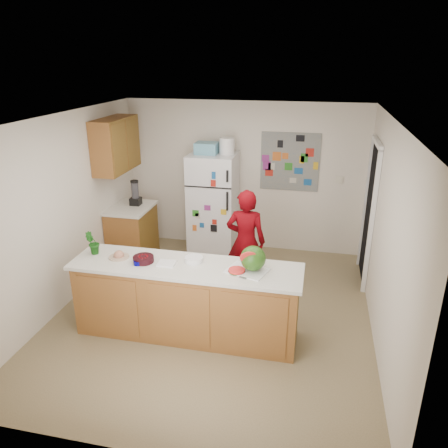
% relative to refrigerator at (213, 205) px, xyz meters
% --- Properties ---
extents(floor, '(4.00, 4.50, 0.02)m').
position_rel_refrigerator_xyz_m(floor, '(0.45, -1.88, -0.86)').
color(floor, brown).
rests_on(floor, ground).
extents(wall_back, '(4.00, 0.02, 2.50)m').
position_rel_refrigerator_xyz_m(wall_back, '(0.45, 0.38, 0.40)').
color(wall_back, beige).
rests_on(wall_back, ground).
extents(wall_left, '(0.02, 4.50, 2.50)m').
position_rel_refrigerator_xyz_m(wall_left, '(-1.56, -1.88, 0.40)').
color(wall_left, beige).
rests_on(wall_left, ground).
extents(wall_right, '(0.02, 4.50, 2.50)m').
position_rel_refrigerator_xyz_m(wall_right, '(2.46, -1.88, 0.40)').
color(wall_right, beige).
rests_on(wall_right, ground).
extents(ceiling, '(4.00, 4.50, 0.02)m').
position_rel_refrigerator_xyz_m(ceiling, '(0.45, -1.88, 1.66)').
color(ceiling, white).
rests_on(ceiling, wall_back).
extents(doorway, '(0.03, 0.85, 2.04)m').
position_rel_refrigerator_xyz_m(doorway, '(2.44, -0.43, 0.17)').
color(doorway, black).
rests_on(doorway, ground).
extents(peninsula_base, '(2.60, 0.62, 0.88)m').
position_rel_refrigerator_xyz_m(peninsula_base, '(0.25, -2.38, -0.41)').
color(peninsula_base, brown).
rests_on(peninsula_base, floor).
extents(peninsula_top, '(2.68, 0.70, 0.04)m').
position_rel_refrigerator_xyz_m(peninsula_top, '(0.25, -2.38, 0.05)').
color(peninsula_top, silver).
rests_on(peninsula_top, peninsula_base).
extents(side_counter_base, '(0.60, 0.80, 0.86)m').
position_rel_refrigerator_xyz_m(side_counter_base, '(-1.24, -0.53, -0.42)').
color(side_counter_base, brown).
rests_on(side_counter_base, floor).
extents(side_counter_top, '(0.64, 0.84, 0.04)m').
position_rel_refrigerator_xyz_m(side_counter_top, '(-1.24, -0.53, 0.03)').
color(side_counter_top, silver).
rests_on(side_counter_top, side_counter_base).
extents(upper_cabinets, '(0.35, 1.00, 0.80)m').
position_rel_refrigerator_xyz_m(upper_cabinets, '(-1.37, -0.58, 1.05)').
color(upper_cabinets, brown).
rests_on(upper_cabinets, wall_left).
extents(refrigerator, '(0.75, 0.70, 1.70)m').
position_rel_refrigerator_xyz_m(refrigerator, '(0.00, 0.00, 0.00)').
color(refrigerator, silver).
rests_on(refrigerator, floor).
extents(fridge_top_bin, '(0.35, 0.28, 0.18)m').
position_rel_refrigerator_xyz_m(fridge_top_bin, '(-0.10, 0.00, 0.94)').
color(fridge_top_bin, '#5999B2').
rests_on(fridge_top_bin, refrigerator).
extents(photo_collage, '(0.95, 0.01, 0.95)m').
position_rel_refrigerator_xyz_m(photo_collage, '(1.20, 0.36, 0.70)').
color(photo_collage, slate).
rests_on(photo_collage, wall_back).
extents(person, '(0.56, 0.38, 1.50)m').
position_rel_refrigerator_xyz_m(person, '(0.75, -1.19, -0.10)').
color(person, '#5F0209').
rests_on(person, floor).
extents(blender_appliance, '(0.12, 0.12, 0.38)m').
position_rel_refrigerator_xyz_m(blender_appliance, '(-1.19, -0.41, 0.24)').
color(blender_appliance, black).
rests_on(blender_appliance, side_counter_top).
extents(cutting_board, '(0.51, 0.44, 0.01)m').
position_rel_refrigerator_xyz_m(cutting_board, '(0.97, -2.38, 0.08)').
color(cutting_board, white).
rests_on(cutting_board, peninsula_top).
extents(watermelon, '(0.28, 0.28, 0.28)m').
position_rel_refrigerator_xyz_m(watermelon, '(1.03, -2.36, 0.22)').
color(watermelon, '#295716').
rests_on(watermelon, cutting_board).
extents(watermelon_slice, '(0.18, 0.18, 0.02)m').
position_rel_refrigerator_xyz_m(watermelon_slice, '(0.86, -2.43, 0.09)').
color(watermelon_slice, red).
rests_on(watermelon_slice, cutting_board).
extents(cherry_bowl, '(0.27, 0.27, 0.07)m').
position_rel_refrigerator_xyz_m(cherry_bowl, '(-0.25, -2.40, 0.11)').
color(cherry_bowl, black).
rests_on(cherry_bowl, peninsula_top).
extents(white_bowl, '(0.22, 0.22, 0.06)m').
position_rel_refrigerator_xyz_m(white_bowl, '(0.32, -2.27, 0.10)').
color(white_bowl, white).
rests_on(white_bowl, peninsula_top).
extents(cobalt_bowl, '(0.15, 0.15, 0.05)m').
position_rel_refrigerator_xyz_m(cobalt_bowl, '(-0.28, -2.48, 0.10)').
color(cobalt_bowl, '#02005E').
rests_on(cobalt_bowl, peninsula_top).
extents(plate, '(0.31, 0.31, 0.02)m').
position_rel_refrigerator_xyz_m(plate, '(-0.58, -2.36, 0.08)').
color(plate, beige).
rests_on(plate, peninsula_top).
extents(paper_towel, '(0.21, 0.19, 0.02)m').
position_rel_refrigerator_xyz_m(paper_towel, '(0.03, -2.41, 0.08)').
color(paper_towel, silver).
rests_on(paper_towel, peninsula_top).
extents(keys, '(0.09, 0.07, 0.01)m').
position_rel_refrigerator_xyz_m(keys, '(0.95, -2.55, 0.08)').
color(keys, gray).
rests_on(keys, peninsula_top).
extents(potted_plant, '(0.20, 0.20, 0.29)m').
position_rel_refrigerator_xyz_m(potted_plant, '(-0.92, -2.33, 0.21)').
color(potted_plant, '#113B13').
rests_on(potted_plant, peninsula_top).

